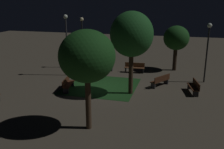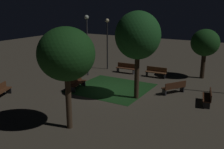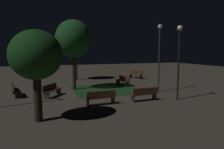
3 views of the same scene
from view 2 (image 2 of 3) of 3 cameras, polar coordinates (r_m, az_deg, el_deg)
ground_plane at (r=18.84m, az=0.54°, el=-3.38°), size 60.00×60.00×0.00m
grass_lawn at (r=19.17m, az=-0.09°, el=-3.03°), size 5.40×5.24×0.01m
bench_path_side at (r=22.22m, az=9.86°, el=0.60°), size 1.82×0.57×0.88m
bench_corner at (r=23.35m, az=3.17°, el=1.53°), size 1.82×0.57×0.88m
bench_near_trees at (r=18.71m, az=-23.68°, el=-3.31°), size 1.12×1.85×0.88m
bench_by_lamp at (r=19.01m, az=-7.83°, el=-1.83°), size 0.76×1.85×0.88m
bench_back_row at (r=18.35m, az=13.79°, el=-2.78°), size 1.39×1.77×0.88m
bench_lawn_edge at (r=17.06m, az=20.73°, el=-4.73°), size 0.84×1.86×0.88m
tree_lawn_side at (r=12.20m, az=-10.21°, el=4.42°), size 2.75×2.75×5.10m
tree_back_right at (r=22.49m, az=20.15°, el=6.62°), size 2.33×2.33×4.16m
tree_left_canopy at (r=16.27m, az=5.81°, el=8.62°), size 2.91×2.91×5.72m
lamp_post_plaza_west at (r=24.27m, az=-1.08°, el=8.73°), size 0.36×0.36×4.83m
lamp_post_plaza_east at (r=22.10m, az=-5.62°, el=8.61°), size 0.36×0.36×5.23m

